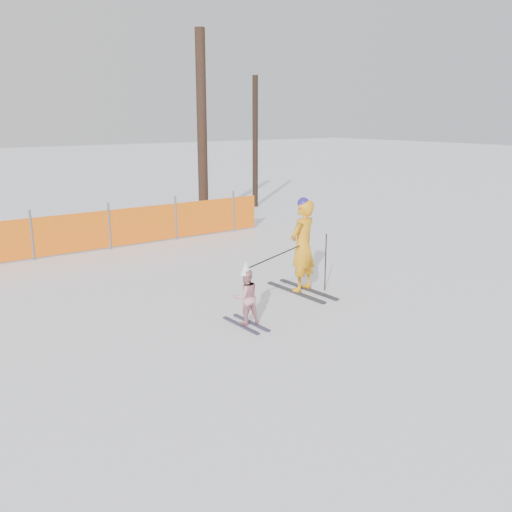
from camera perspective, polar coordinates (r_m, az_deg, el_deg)
The scene contains 5 objects.
ground at distance 10.24m, azimuth 1.68°, elevation -5.98°, with size 120.00×120.00×0.00m, color white.
adult at distance 11.37m, azimuth 4.68°, elevation 1.05°, with size 0.77×1.71×1.93m.
child at distance 9.64m, azimuth -1.02°, elevation -4.03°, with size 0.50×1.00×1.13m.
ski_poles at distance 10.86m, azimuth 4.06°, elevation -0.24°, with size 2.36×0.78×1.18m.
tree_trunks at distance 20.19m, azimuth -3.99°, elevation 12.37°, with size 3.34×1.43×6.22m.
Camera 1 is at (-5.98, -7.55, 3.48)m, focal length 40.00 mm.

